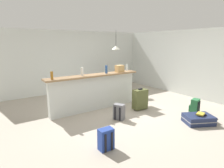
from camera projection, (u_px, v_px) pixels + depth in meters
name	position (u px, v px, depth m)	size (l,w,h in m)	color
ground_plane	(121.00, 110.00, 5.78)	(13.00, 13.00, 0.05)	#ADA393
wall_back	(78.00, 61.00, 7.96)	(6.60, 0.10, 2.50)	silver
wall_right	(178.00, 62.00, 7.44)	(0.10, 6.00, 2.50)	silver
partition_half_wall	(95.00, 93.00, 5.68)	(2.80, 0.20, 1.03)	silver
bar_countertop	(94.00, 75.00, 5.56)	(2.96, 0.40, 0.05)	#93704C
bottle_amber	(52.00, 76.00, 4.75)	(0.07, 0.07, 0.21)	#9E661E
bottle_white	(82.00, 72.00, 5.30)	(0.07, 0.07, 0.24)	silver
bottle_blue	(106.00, 69.00, 5.74)	(0.07, 0.07, 0.25)	#284C89
bottle_clear	(127.00, 67.00, 6.28)	(0.07, 0.07, 0.23)	silver
grocery_bag	(120.00, 69.00, 6.02)	(0.26, 0.18, 0.22)	tan
dining_table	(116.00, 77.00, 7.72)	(1.10, 0.80, 0.74)	#4C331E
dining_chair_near_partition	(123.00, 82.00, 7.32)	(0.42, 0.42, 0.93)	black
pendant_lamp	(116.00, 48.00, 7.52)	(0.34, 0.34, 0.79)	black
suitcase_flat_navy	(198.00, 119.00, 4.73)	(0.89, 0.76, 0.22)	#1E284C
backpack_blue	(106.00, 139.00, 3.55)	(0.28, 0.26, 0.42)	#233D93
suitcase_upright_olive	(140.00, 99.00, 5.68)	(0.45, 0.27, 0.67)	#51562D
backpack_grey	(119.00, 112.00, 4.97)	(0.32, 0.33, 0.42)	slate
backpack_green	(195.00, 106.00, 5.42)	(0.32, 0.29, 0.42)	#286B3D
book_stack	(201.00, 114.00, 4.69)	(0.28, 0.21, 0.06)	black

